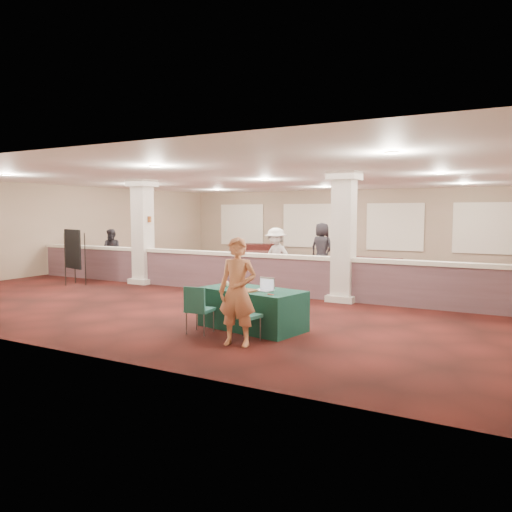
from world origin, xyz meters
The scene contains 33 objects.
ground centered at (0.00, 0.00, 0.00)m, with size 16.00×16.00×0.00m, color #441411.
wall_back centered at (0.00, 8.00, 1.60)m, with size 16.00×0.04×3.20m, color gray.
wall_front centered at (0.00, -8.00, 1.60)m, with size 16.00×0.04×3.20m, color gray.
wall_left centered at (-8.00, 0.00, 1.60)m, with size 0.04×16.00×3.20m, color gray.
ceiling centered at (0.00, 0.00, 3.20)m, with size 16.00×16.00×0.02m, color white.
partition_wall centered at (0.00, -1.50, 0.57)m, with size 15.60×0.28×1.10m.
column_left centered at (-3.50, -1.50, 1.64)m, with size 0.72×0.72×3.20m.
column_right centered at (3.00, -1.50, 1.64)m, with size 0.72×0.72×3.20m.
sconce_left centered at (-3.78, -1.50, 2.00)m, with size 0.12×0.12×0.18m.
sconce_right centered at (-3.22, -1.50, 2.00)m, with size 0.12×0.12×0.18m.
near_table centered at (2.47, -5.18, 0.38)m, with size 1.97×0.99×0.76m, color #0F3830.
conf_chair_main centered at (2.81, -6.13, 0.53)m, with size 0.51×0.52×0.89m.
conf_chair_side centered at (1.82, -6.04, 0.52)m, with size 0.48×0.49×0.88m.
easel_board centered at (-5.15, -2.79, 1.08)m, with size 0.97×0.58×1.69m.
woman centered at (2.85, -6.34, 0.90)m, with size 0.65×0.43×1.80m, color tan.
far_table_front_left centered at (-6.35, 0.82, 0.41)m, with size 2.01×1.00×0.81m, color black.
far_table_front_center centered at (-2.00, 0.30, 0.40)m, with size 1.97×0.98×0.80m, color black.
far_table_front_right centered at (2.71, 0.30, 0.40)m, with size 1.95×0.98×0.79m, color black.
far_table_back_left centered at (-4.08, 6.50, 0.39)m, with size 1.91×0.95×0.77m, color black.
far_table_back_center centered at (-2.00, 3.20, 0.37)m, with size 1.82×0.91×0.74m, color black.
far_table_back_right centered at (2.50, 3.20, 0.34)m, with size 1.67×0.83×0.68m, color black.
attendee_a centered at (-6.50, 0.20, 0.80)m, with size 0.77×0.43×1.60m, color black.
attendee_b centered at (0.38, 0.00, 0.87)m, with size 1.12×0.51×1.75m, color #B8B9B4.
attendee_c centered at (1.79, 1.57, 0.86)m, with size 1.01×0.48×1.72m, color black.
attendee_d centered at (0.47, 3.50, 0.92)m, with size 0.91×0.49×1.84m, color black.
laptop_base centered at (2.76, -5.29, 0.77)m, with size 0.34×0.24×0.02m, color silver.
laptop_screen centered at (2.79, -5.17, 0.89)m, with size 0.34×0.01×0.23m, color silver.
screen_glow centered at (2.79, -5.18, 0.87)m, with size 0.31×0.00×0.20m, color silver.
knitting centered at (2.47, -5.44, 0.77)m, with size 0.41×0.31×0.03m, color #AB5B1B.
yarn_cream centered at (1.89, -5.17, 0.81)m, with size 0.11×0.11×0.11m, color beige.
yarn_red centered at (1.77, -4.99, 0.81)m, with size 0.10×0.10×0.10m, color maroon.
yarn_grey centered at (2.03, -4.97, 0.81)m, with size 0.11×0.11×0.11m, color #444549.
scissors centered at (3.08, -5.59, 0.76)m, with size 0.12×0.03×0.01m, color red.
Camera 1 is at (7.06, -13.34, 2.21)m, focal length 35.00 mm.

